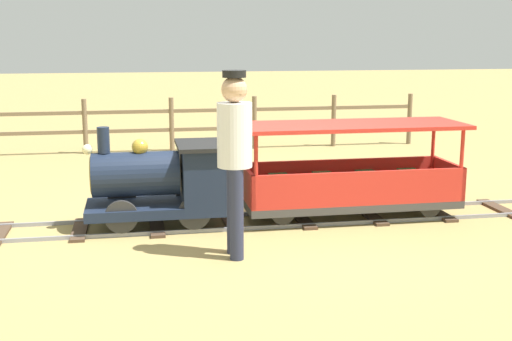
{
  "coord_description": "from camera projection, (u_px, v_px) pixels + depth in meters",
  "views": [
    {
      "loc": [
        -6.56,
        1.38,
        1.9
      ],
      "look_at": [
        0.0,
        0.17,
        0.55
      ],
      "focal_mm": 46.7,
      "sensor_mm": 36.0,
      "label": 1
    }
  ],
  "objects": [
    {
      "name": "track",
      "position": [
        267.0,
        220.0,
        6.93
      ],
      "size": [
        0.78,
        6.05,
        0.04
      ],
      "color": "gray",
      "rests_on": "ground_plane"
    },
    {
      "name": "ground_plane",
      "position": [
        272.0,
        221.0,
        6.94
      ],
      "size": [
        60.0,
        60.0,
        0.0
      ],
      "primitive_type": "plane",
      "color": "#A38C51"
    },
    {
      "name": "locomotive",
      "position": [
        166.0,
        180.0,
        6.65
      ],
      "size": [
        0.74,
        1.45,
        0.99
      ],
      "color": "#192338",
      "rests_on": "ground_plane"
    },
    {
      "name": "conductor_person",
      "position": [
        235.0,
        149.0,
        5.67
      ],
      "size": [
        0.3,
        0.3,
        1.62
      ],
      "color": "#282D47",
      "rests_on": "ground_plane"
    },
    {
      "name": "passenger_car",
      "position": [
        350.0,
        179.0,
        7.01
      ],
      "size": [
        0.84,
        2.35,
        0.97
      ],
      "color": "#3F3F3F",
      "rests_on": "ground_plane"
    },
    {
      "name": "fence_section",
      "position": [
        213.0,
        122.0,
        11.25
      ],
      "size": [
        0.08,
        7.13,
        0.9
      ],
      "color": "#756047",
      "rests_on": "ground_plane"
    }
  ]
}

